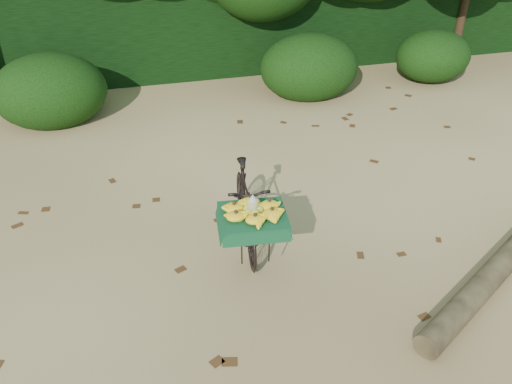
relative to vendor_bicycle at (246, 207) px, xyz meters
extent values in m
plane|color=tan|center=(0.63, -0.27, -0.49)|extent=(80.00, 80.00, 0.00)
imported|color=black|center=(0.00, 0.03, -0.02)|extent=(0.61, 1.62, 0.95)
cube|color=black|center=(-0.06, -0.57, 0.29)|extent=(0.38, 0.45, 0.02)
cube|color=#154F2A|center=(-0.06, -0.57, 0.30)|extent=(0.74, 0.64, 0.01)
ellipsoid|color=#AAAC29|center=(0.01, -0.58, 0.35)|extent=(0.09, 0.07, 0.10)
ellipsoid|color=#AAAC29|center=(-0.03, -0.52, 0.35)|extent=(0.09, 0.07, 0.10)
ellipsoid|color=#AAAC29|center=(-0.11, -0.53, 0.35)|extent=(0.09, 0.07, 0.10)
ellipsoid|color=#AAAC29|center=(-0.12, -0.60, 0.35)|extent=(0.09, 0.07, 0.10)
ellipsoid|color=#AAAC29|center=(-0.04, -0.63, 0.35)|extent=(0.09, 0.07, 0.10)
cylinder|color=#EAE5C6|center=(-0.06, -0.56, 0.40)|extent=(0.11, 0.11, 0.14)
cylinder|color=brown|center=(2.73, -1.13, -0.36)|extent=(3.23, 2.11, 0.26)
cube|color=black|center=(0.63, 6.03, 0.41)|extent=(26.00, 1.80, 1.80)
camera|label=1|loc=(-1.13, -4.91, 3.51)|focal=38.00mm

